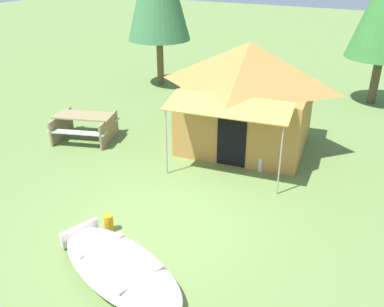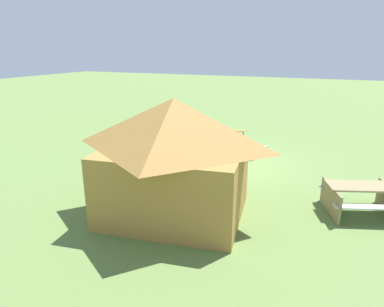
# 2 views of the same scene
# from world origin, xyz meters

# --- Properties ---
(ground_plane) EXTENTS (80.00, 80.00, 0.00)m
(ground_plane) POSITION_xyz_m (0.00, 0.00, 0.00)
(ground_plane) COLOR olive
(beached_rowboat) EXTENTS (3.13, 1.99, 0.40)m
(beached_rowboat) POSITION_xyz_m (0.23, -1.71, 0.21)
(beached_rowboat) COLOR silver
(beached_rowboat) RESTS_ON ground_plane
(canvas_cabin_tent) EXTENTS (4.02, 4.41, 2.99)m
(canvas_cabin_tent) POSITION_xyz_m (-0.04, 4.39, 1.55)
(canvas_cabin_tent) COLOR #AA783A
(canvas_cabin_tent) RESTS_ON ground_plane
(picnic_table) EXTENTS (2.09, 1.93, 0.78)m
(picnic_table) POSITION_xyz_m (-4.40, 2.47, 0.48)
(picnic_table) COLOR #8C7A53
(picnic_table) RESTS_ON ground_plane
(cooler_box) EXTENTS (0.59, 0.52, 0.36)m
(cooler_box) POSITION_xyz_m (0.80, 3.33, 0.18)
(cooler_box) COLOR silver
(cooler_box) RESTS_ON ground_plane
(fuel_can) EXTENTS (0.19, 0.19, 0.37)m
(fuel_can) POSITION_xyz_m (-0.79, -0.78, 0.18)
(fuel_can) COLOR orange
(fuel_can) RESTS_ON ground_plane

